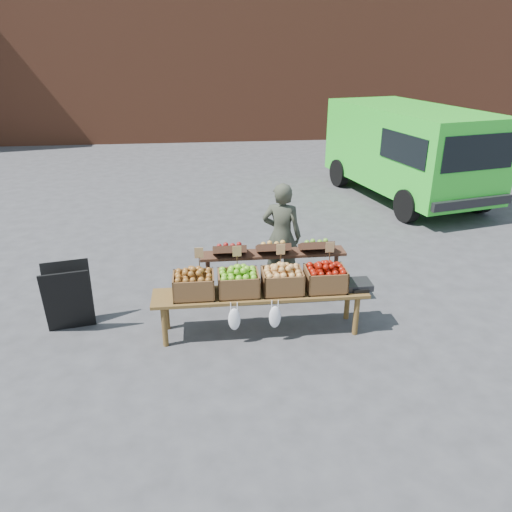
{
  "coord_description": "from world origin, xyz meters",
  "views": [
    {
      "loc": [
        -1.42,
        -5.74,
        3.47
      ],
      "look_at": [
        -0.75,
        0.28,
        0.85
      ],
      "focal_mm": 35.0,
      "sensor_mm": 36.0,
      "label": 1
    }
  ],
  "objects_px": {
    "crate_golden_apples": "(194,285)",
    "crate_green_apples": "(325,279)",
    "crate_red_apples": "(282,281)",
    "weighing_scale": "(357,284)",
    "crate_russet_pears": "(238,283)",
    "delivery_van": "(407,154)",
    "chalkboard_sign": "(68,297)",
    "vendor": "(282,236)",
    "back_table": "(273,271)",
    "display_bench": "(260,312)"
  },
  "relations": [
    {
      "from": "weighing_scale",
      "to": "crate_red_apples",
      "type": "bearing_deg",
      "value": 180.0
    },
    {
      "from": "vendor",
      "to": "crate_golden_apples",
      "type": "distance_m",
      "value": 1.84
    },
    {
      "from": "back_table",
      "to": "crate_russet_pears",
      "type": "xyz_separation_m",
      "value": [
        -0.53,
        -0.72,
        0.19
      ]
    },
    {
      "from": "crate_green_apples",
      "to": "crate_russet_pears",
      "type": "bearing_deg",
      "value": 180.0
    },
    {
      "from": "chalkboard_sign",
      "to": "delivery_van",
      "type": "bearing_deg",
      "value": 27.45
    },
    {
      "from": "crate_golden_apples",
      "to": "crate_green_apples",
      "type": "distance_m",
      "value": 1.65
    },
    {
      "from": "crate_russet_pears",
      "to": "crate_green_apples",
      "type": "relative_size",
      "value": 1.0
    },
    {
      "from": "vendor",
      "to": "delivery_van",
      "type": "bearing_deg",
      "value": -111.6
    },
    {
      "from": "crate_green_apples",
      "to": "chalkboard_sign",
      "type": "bearing_deg",
      "value": 173.62
    },
    {
      "from": "crate_red_apples",
      "to": "weighing_scale",
      "type": "bearing_deg",
      "value": 0.0
    },
    {
      "from": "back_table",
      "to": "crate_russet_pears",
      "type": "height_order",
      "value": "back_table"
    },
    {
      "from": "delivery_van",
      "to": "weighing_scale",
      "type": "distance_m",
      "value": 6.26
    },
    {
      "from": "vendor",
      "to": "crate_green_apples",
      "type": "distance_m",
      "value": 1.35
    },
    {
      "from": "vendor",
      "to": "crate_red_apples",
      "type": "relative_size",
      "value": 3.23
    },
    {
      "from": "crate_golden_apples",
      "to": "crate_green_apples",
      "type": "height_order",
      "value": "same"
    },
    {
      "from": "crate_red_apples",
      "to": "delivery_van",
      "type": "bearing_deg",
      "value": 55.52
    },
    {
      "from": "crate_green_apples",
      "to": "crate_red_apples",
      "type": "bearing_deg",
      "value": 180.0
    },
    {
      "from": "chalkboard_sign",
      "to": "display_bench",
      "type": "bearing_deg",
      "value": -19.54
    },
    {
      "from": "back_table",
      "to": "vendor",
      "type": "bearing_deg",
      "value": 69.98
    },
    {
      "from": "crate_russet_pears",
      "to": "crate_green_apples",
      "type": "xyz_separation_m",
      "value": [
        1.1,
        0.0,
        0.0
      ]
    },
    {
      "from": "crate_green_apples",
      "to": "back_table",
      "type": "bearing_deg",
      "value": 128.13
    },
    {
      "from": "delivery_van",
      "to": "crate_golden_apples",
      "type": "bearing_deg",
      "value": -144.39
    },
    {
      "from": "chalkboard_sign",
      "to": "weighing_scale",
      "type": "bearing_deg",
      "value": -16.68
    },
    {
      "from": "display_bench",
      "to": "weighing_scale",
      "type": "xyz_separation_m",
      "value": [
        1.25,
        0.0,
        0.33
      ]
    },
    {
      "from": "display_bench",
      "to": "weighing_scale",
      "type": "height_order",
      "value": "weighing_scale"
    },
    {
      "from": "chalkboard_sign",
      "to": "back_table",
      "type": "relative_size",
      "value": 0.43
    },
    {
      "from": "chalkboard_sign",
      "to": "crate_russet_pears",
      "type": "relative_size",
      "value": 1.79
    },
    {
      "from": "vendor",
      "to": "display_bench",
      "type": "xyz_separation_m",
      "value": [
        -0.47,
        -1.3,
        -0.52
      ]
    },
    {
      "from": "chalkboard_sign",
      "to": "crate_red_apples",
      "type": "bearing_deg",
      "value": -18.69
    },
    {
      "from": "crate_golden_apples",
      "to": "weighing_scale",
      "type": "height_order",
      "value": "crate_golden_apples"
    },
    {
      "from": "weighing_scale",
      "to": "crate_golden_apples",
      "type": "bearing_deg",
      "value": 180.0
    },
    {
      "from": "crate_golden_apples",
      "to": "crate_green_apples",
      "type": "bearing_deg",
      "value": 0.0
    },
    {
      "from": "crate_golden_apples",
      "to": "weighing_scale",
      "type": "bearing_deg",
      "value": 0.0
    },
    {
      "from": "crate_golden_apples",
      "to": "weighing_scale",
      "type": "relative_size",
      "value": 1.47
    },
    {
      "from": "vendor",
      "to": "crate_golden_apples",
      "type": "bearing_deg",
      "value": 63.91
    },
    {
      "from": "vendor",
      "to": "crate_red_apples",
      "type": "xyz_separation_m",
      "value": [
        -0.2,
        -1.3,
        -0.1
      ]
    },
    {
      "from": "vendor",
      "to": "back_table",
      "type": "relative_size",
      "value": 0.77
    },
    {
      "from": "crate_russet_pears",
      "to": "weighing_scale",
      "type": "distance_m",
      "value": 1.53
    },
    {
      "from": "delivery_van",
      "to": "crate_red_apples",
      "type": "relative_size",
      "value": 9.42
    },
    {
      "from": "crate_russet_pears",
      "to": "weighing_scale",
      "type": "relative_size",
      "value": 1.47
    },
    {
      "from": "delivery_van",
      "to": "chalkboard_sign",
      "type": "bearing_deg",
      "value": -154.41
    },
    {
      "from": "vendor",
      "to": "chalkboard_sign",
      "type": "distance_m",
      "value": 3.08
    },
    {
      "from": "crate_red_apples",
      "to": "weighing_scale",
      "type": "relative_size",
      "value": 1.47
    },
    {
      "from": "crate_russet_pears",
      "to": "crate_red_apples",
      "type": "bearing_deg",
      "value": 0.0
    },
    {
      "from": "display_bench",
      "to": "crate_russet_pears",
      "type": "xyz_separation_m",
      "value": [
        -0.28,
        0.0,
        0.42
      ]
    },
    {
      "from": "weighing_scale",
      "to": "display_bench",
      "type": "bearing_deg",
      "value": 180.0
    },
    {
      "from": "delivery_van",
      "to": "crate_russet_pears",
      "type": "distance_m",
      "value": 7.08
    },
    {
      "from": "delivery_van",
      "to": "weighing_scale",
      "type": "bearing_deg",
      "value": -129.98
    },
    {
      "from": "back_table",
      "to": "chalkboard_sign",
      "type": "bearing_deg",
      "value": -172.52
    },
    {
      "from": "delivery_van",
      "to": "back_table",
      "type": "xyz_separation_m",
      "value": [
        -3.83,
        -4.84,
        -0.53
      ]
    }
  ]
}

